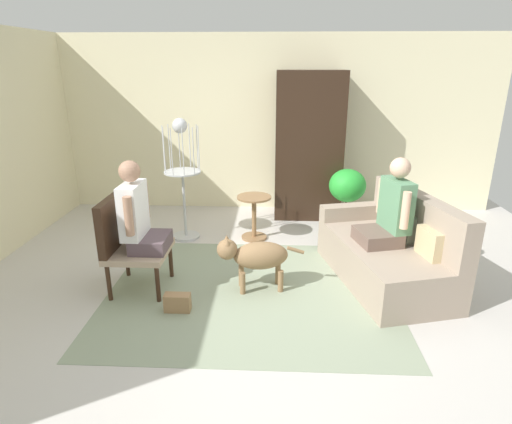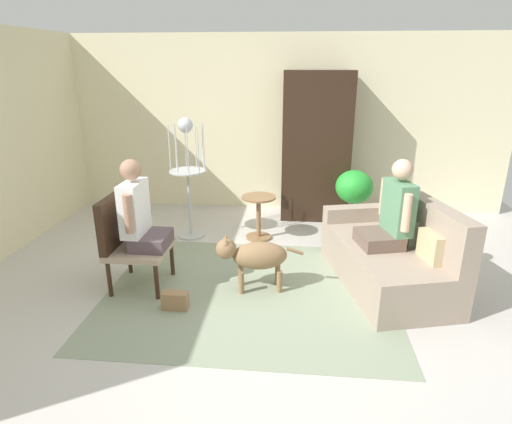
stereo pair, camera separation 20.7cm
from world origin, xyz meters
TOP-DOWN VIEW (x-y plane):
  - ground_plane at (0.00, 0.00)m, footprint 7.55×7.55m
  - back_wall at (0.00, 2.82)m, footprint 6.89×0.12m
  - area_rug at (-0.15, 0.03)m, footprint 2.87×2.37m
  - couch at (1.31, 0.38)m, footprint 1.26×1.82m
  - armchair at (-1.40, 0.06)m, footprint 0.59×0.62m
  - person_on_couch at (1.26, 0.35)m, footprint 0.55×0.56m
  - person_on_armchair at (-1.25, 0.06)m, footprint 0.42×0.58m
  - round_end_table at (-0.19, 1.44)m, footprint 0.45×0.45m
  - dog at (-0.10, 0.09)m, footprint 0.88×0.37m
  - bird_cage_stand at (-1.10, 1.43)m, footprint 0.47×0.47m
  - potted_plant at (1.09, 1.93)m, footprint 0.51×0.51m
  - armoire_cabinet at (0.57, 2.41)m, footprint 0.97×0.56m
  - handbag at (-0.81, -0.37)m, footprint 0.24×0.11m

SIDE VIEW (x-z plane):
  - ground_plane at x=0.00m, z-range 0.00..0.00m
  - area_rug at x=-0.15m, z-range 0.00..0.01m
  - handbag at x=-0.81m, z-range 0.00..0.18m
  - couch at x=1.31m, z-range -0.15..0.79m
  - round_end_table at x=-0.19m, z-range 0.04..0.63m
  - dog at x=-0.10m, z-range 0.08..0.67m
  - potted_plant at x=1.09m, z-range 0.11..0.95m
  - armchair at x=-1.40m, z-range 0.07..1.04m
  - person_on_couch at x=1.26m, z-range 0.34..1.24m
  - person_on_armchair at x=-1.25m, z-range 0.36..1.26m
  - bird_cage_stand at x=-1.10m, z-range 0.12..1.70m
  - armoire_cabinet at x=0.57m, z-range 0.00..2.13m
  - back_wall at x=0.00m, z-range 0.00..2.64m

